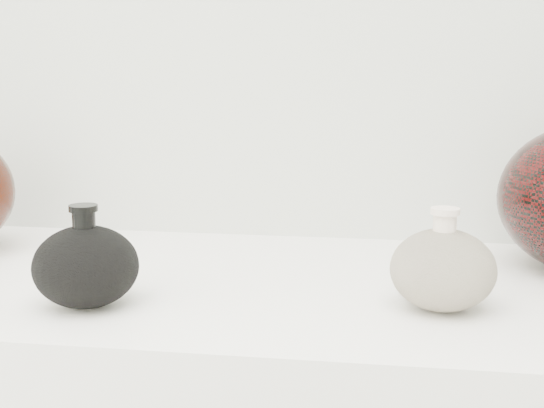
# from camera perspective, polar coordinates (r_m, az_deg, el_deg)

# --- Properties ---
(black_gourd_vase) EXTENTS (0.13, 0.13, 0.12)m
(black_gourd_vase) POSITION_cam_1_polar(r_m,az_deg,el_deg) (0.87, -13.84, -4.53)
(black_gourd_vase) COLOR black
(black_gourd_vase) RESTS_ON display_counter
(cream_gourd_vase) EXTENTS (0.14, 0.14, 0.11)m
(cream_gourd_vase) POSITION_cam_1_polar(r_m,az_deg,el_deg) (0.86, 12.74, -4.78)
(cream_gourd_vase) COLOR #C4AD9C
(cream_gourd_vase) RESTS_ON display_counter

